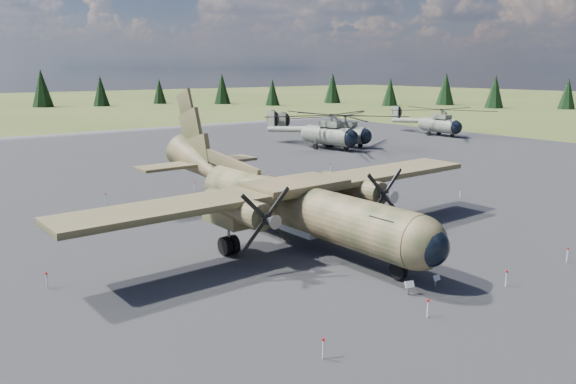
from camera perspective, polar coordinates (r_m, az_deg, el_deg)
ground at (r=37.65m, az=1.91°, el=-4.08°), size 500.00×500.00×0.00m
apron at (r=45.61m, az=-5.96°, el=-1.19°), size 120.00×120.00×0.04m
transport_plane at (r=35.63m, az=-0.37°, el=-0.35°), size 29.61×26.93×9.78m
helicopter_near at (r=75.99m, az=4.13°, el=6.88°), size 21.51×23.38×4.76m
helicopter_mid at (r=78.77m, az=5.54°, el=6.88°), size 22.10×22.36×4.42m
helicopter_far at (r=94.47m, az=15.13°, el=7.39°), size 18.11×20.65×4.35m
info_placard_left at (r=27.94m, az=12.21°, el=-9.30°), size 0.50×0.33×0.73m
info_placard_right at (r=29.28m, az=14.85°, el=-8.55°), size 0.41×0.18×0.63m
barrier_fence at (r=37.17m, az=1.43°, el=-3.48°), size 33.12×29.62×0.85m
treeline at (r=33.46m, az=4.61°, el=2.01°), size 292.22×293.72×10.94m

